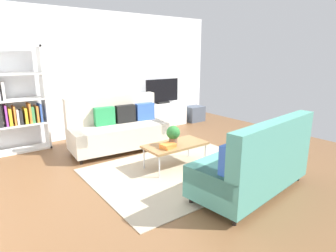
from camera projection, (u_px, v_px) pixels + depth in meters
name	position (u px, v px, depth m)	size (l,w,h in m)	color
ground_plane	(170.00, 167.00, 4.94)	(7.68, 7.68, 0.00)	brown
wall_far	(100.00, 74.00, 6.76)	(6.40, 0.12, 2.90)	silver
area_rug	(180.00, 170.00, 4.78)	(2.90, 2.20, 0.01)	tan
couch_beige	(118.00, 128.00, 5.74)	(1.96, 1.00, 1.10)	beige
couch_green	(255.00, 164.00, 3.91)	(1.99, 1.06, 1.10)	teal
coffee_table	(175.00, 145.00, 4.86)	(1.10, 0.56, 0.42)	#9E7042
tv_console	(162.00, 115.00, 7.68)	(1.40, 0.44, 0.64)	silver
tv	(162.00, 91.00, 7.50)	(1.00, 0.20, 0.64)	black
bookshelf	(14.00, 104.00, 5.49)	(1.10, 0.36, 2.10)	white
storage_trunk	(194.00, 114.00, 8.26)	(0.52, 0.40, 0.44)	#4C5666
potted_plant	(173.00, 134.00, 4.73)	(0.23, 0.23, 0.34)	brown
table_book_0	(168.00, 147.00, 4.64)	(0.24, 0.18, 0.04)	orange
table_book_1	(168.00, 145.00, 4.63)	(0.24, 0.18, 0.03)	orange
vase_0	(142.00, 102.00, 7.29)	(0.10, 0.10, 0.13)	#33B29E
bottle_0	(150.00, 101.00, 7.30)	(0.04, 0.04, 0.22)	purple
bottle_1	(153.00, 102.00, 7.36)	(0.06, 0.06, 0.15)	#262626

